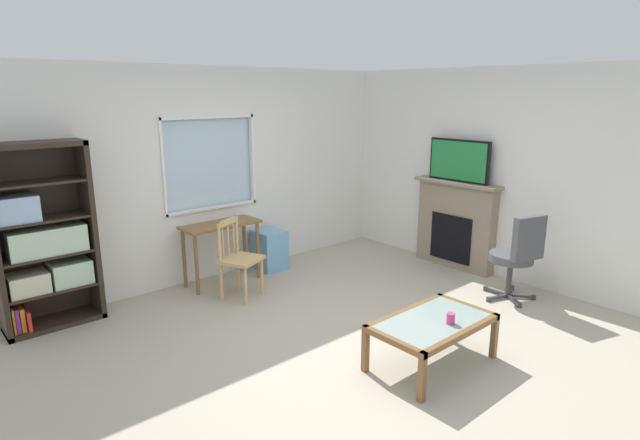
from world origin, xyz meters
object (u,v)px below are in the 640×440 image
(bookshelf, at_px, (42,243))
(fireplace, at_px, (455,224))
(tv, at_px, (459,161))
(office_chair, at_px, (518,253))
(plastic_drawer_unit, at_px, (269,249))
(sippy_cup, at_px, (451,318))
(wooden_chair, at_px, (238,258))
(desk_under_window, at_px, (221,234))
(coffee_table, at_px, (432,326))

(bookshelf, distance_m, fireplace, 4.83)
(tv, relative_size, office_chair, 0.86)
(bookshelf, bearing_deg, plastic_drawer_unit, -1.34)
(fireplace, xyz_separation_m, sippy_cup, (-2.25, -1.50, -0.12))
(sippy_cup, bearing_deg, fireplace, 33.72)
(plastic_drawer_unit, bearing_deg, office_chair, -62.06)
(tv, xyz_separation_m, sippy_cup, (-2.23, -1.50, -0.97))
(office_chair, bearing_deg, wooden_chair, 136.74)
(fireplace, bearing_deg, desk_under_window, 150.31)
(sippy_cup, bearing_deg, plastic_drawer_unit, 83.50)
(tv, bearing_deg, wooden_chair, 159.98)
(desk_under_window, xyz_separation_m, plastic_drawer_unit, (0.74, 0.05, -0.35))
(wooden_chair, distance_m, office_chair, 3.09)
(desk_under_window, distance_m, tv, 3.13)
(desk_under_window, relative_size, plastic_drawer_unit, 1.82)
(wooden_chair, xyz_separation_m, office_chair, (2.25, -2.12, 0.09))
(tv, height_order, office_chair, tv)
(plastic_drawer_unit, distance_m, tv, 2.71)
(fireplace, relative_size, tv, 1.39)
(bookshelf, xyz_separation_m, office_chair, (4.06, -2.75, -0.30))
(plastic_drawer_unit, xyz_separation_m, coffee_table, (-0.40, -2.92, 0.10))
(plastic_drawer_unit, bearing_deg, wooden_chair, -145.56)
(plastic_drawer_unit, xyz_separation_m, office_chair, (1.42, -2.69, 0.30))
(plastic_drawer_unit, xyz_separation_m, sippy_cup, (-0.35, -3.06, 0.20))
(wooden_chair, distance_m, coffee_table, 2.39)
(fireplace, xyz_separation_m, tv, (-0.02, 0.00, 0.84))
(tv, distance_m, office_chair, 1.50)
(fireplace, bearing_deg, coffee_table, -149.37)
(bookshelf, bearing_deg, wooden_chair, -19.16)
(fireplace, distance_m, sippy_cup, 2.71)
(wooden_chair, bearing_deg, coffee_table, -79.79)
(plastic_drawer_unit, bearing_deg, sippy_cup, -96.50)
(bookshelf, distance_m, desk_under_window, 1.92)
(desk_under_window, bearing_deg, coffee_table, -83.38)
(wooden_chair, relative_size, plastic_drawer_unit, 1.74)
(wooden_chair, bearing_deg, fireplace, -19.89)
(plastic_drawer_unit, bearing_deg, fireplace, -39.25)
(fireplace, bearing_deg, sippy_cup, -146.28)
(wooden_chair, bearing_deg, plastic_drawer_unit, 34.44)
(tv, height_order, sippy_cup, tv)
(bookshelf, distance_m, tv, 4.84)
(plastic_drawer_unit, relative_size, sippy_cup, 5.75)
(bookshelf, height_order, coffee_table, bookshelf)
(desk_under_window, distance_m, plastic_drawer_unit, 0.82)
(coffee_table, bearing_deg, bookshelf, 126.83)
(desk_under_window, distance_m, office_chair, 3.41)
(fireplace, height_order, office_chair, fireplace)
(desk_under_window, bearing_deg, fireplace, -29.69)
(desk_under_window, height_order, office_chair, office_chair)
(desk_under_window, distance_m, coffee_table, 2.90)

